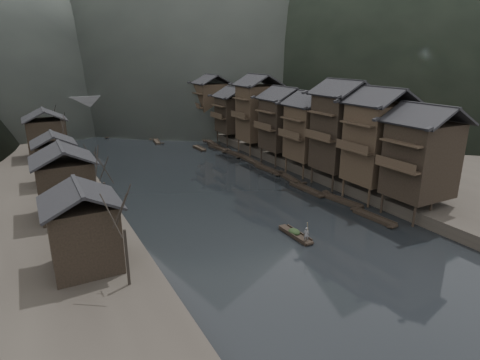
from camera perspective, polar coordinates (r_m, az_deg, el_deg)
water at (r=48.96m, az=3.03°, el=-5.48°), size 300.00×300.00×0.00m
right_bank at (r=99.57m, az=8.37°, el=6.79°), size 40.00×200.00×1.80m
stilt_houses at (r=71.03m, az=7.27°, el=9.21°), size 9.00×67.60×15.90m
left_houses at (r=60.11m, az=-24.63°, el=2.98°), size 8.10×53.20×8.73m
bare_trees at (r=61.79m, az=-21.64°, el=4.55°), size 3.88×71.84×7.75m
moored_sampans at (r=76.62m, az=0.28°, el=3.23°), size 2.98×72.51×0.47m
midriver_boats at (r=93.89m, az=-12.56°, el=5.47°), size 16.06×28.54×0.45m
stone_bridge at (r=113.76m, az=-16.37°, el=9.74°), size 40.00×6.00×9.00m
hero_sampan at (r=44.64m, az=7.89°, el=-7.71°), size 1.13×5.33×0.44m
cargo_heap at (r=44.57m, az=7.73°, el=-6.91°), size 1.17×1.54×0.70m
boatman at (r=42.86m, az=9.41°, el=-7.35°), size 0.70×0.60×1.62m
bamboo_pole at (r=42.00m, az=9.80°, el=-4.21°), size 2.07×2.24×3.36m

